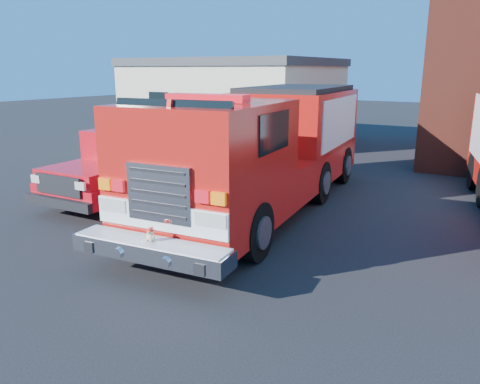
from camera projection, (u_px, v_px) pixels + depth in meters
The scene contains 4 objects.
ground at pixel (266, 234), 11.11m from camera, with size 100.00×100.00×0.00m, color black.
side_building at pixel (235, 99), 25.81m from camera, with size 10.20×8.20×4.35m.
fire_engine at pixel (266, 148), 12.81m from camera, with size 4.08×10.97×3.30m.
pickup_truck at pixel (139, 163), 14.40m from camera, with size 2.55×6.41×2.07m.
Camera 1 is at (4.93, -9.28, 3.79)m, focal length 35.00 mm.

